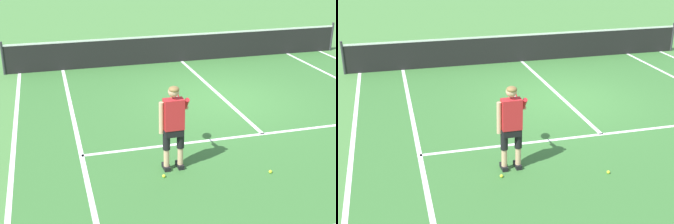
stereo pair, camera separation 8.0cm
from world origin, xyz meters
The scene contains 10 objects.
ground_plane centered at (0.00, 0.00, 0.00)m, with size 80.00×80.00×0.00m, color #477F3D.
court_inner_surface centered at (0.00, -0.98, 0.00)m, with size 10.98×10.32×0.00m, color #387033.
line_service centered at (0.00, -2.42, 0.00)m, with size 8.23×0.10×0.01m, color white.
line_centre_service centered at (0.00, 0.78, 0.00)m, with size 0.10×6.40×0.01m, color white.
line_singles_left centered at (-4.12, -0.98, 0.00)m, with size 0.10×9.92×0.01m, color white.
line_doubles_left centered at (-5.49, -0.98, 0.00)m, with size 0.10×9.92×0.01m, color white.
tennis_net centered at (0.00, 3.98, 0.50)m, with size 11.96×0.08×1.07m.
tennis_player centered at (-2.42, -3.44, 0.99)m, with size 0.63×1.12×1.71m.
tennis_ball_near_feet centered at (-2.70, -3.74, 0.03)m, with size 0.07×0.07×0.07m, color #CCE02D.
tennis_ball_by_baseline centered at (-0.67, -4.12, 0.03)m, with size 0.07×0.07×0.07m, color #CCE02D.
Camera 2 is at (-4.57, -11.22, 4.42)m, focal length 49.71 mm.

